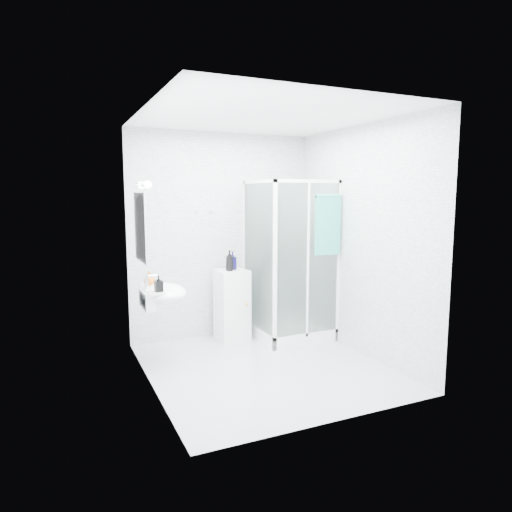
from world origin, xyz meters
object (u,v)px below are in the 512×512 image
shower_enclosure (287,304)px  shampoo_bottle_a (230,261)px  soap_dispenser_orange (149,279)px  hand_towel (328,223)px  wall_basin (162,294)px  shampoo_bottle_b (233,260)px  soap_dispenser_black (159,284)px  storage_cabinet (232,305)px

shower_enclosure → shampoo_bottle_a: 0.92m
shower_enclosure → soap_dispenser_orange: shower_enclosure is taller
shower_enclosure → shampoo_bottle_a: (-0.69, 0.21, 0.57)m
hand_towel → soap_dispenser_orange: 2.16m
wall_basin → shampoo_bottle_b: bearing=30.8°
shower_enclosure → shampoo_bottle_a: size_ratio=7.84×
shower_enclosure → soap_dispenser_black: 1.87m
shower_enclosure → wall_basin: bearing=-169.2°
storage_cabinet → shampoo_bottle_b: shampoo_bottle_b is taller
shampoo_bottle_a → shampoo_bottle_b: shampoo_bottle_a is taller
hand_towel → shampoo_bottle_b: bearing=143.2°
shampoo_bottle_b → soap_dispenser_orange: (-1.13, -0.47, -0.07)m
storage_cabinet → soap_dispenser_black: soap_dispenser_black is taller
wall_basin → hand_towel: size_ratio=0.78×
wall_basin → shampoo_bottle_a: (0.96, 0.53, 0.22)m
shower_enclosure → soap_dispenser_black: bearing=-163.7°
shower_enclosure → wall_basin: 1.72m
shower_enclosure → wall_basin: size_ratio=3.57×
shampoo_bottle_a → soap_dispenser_black: shampoo_bottle_a is taller
shower_enclosure → hand_towel: 1.16m
hand_towel → shampoo_bottle_b: 1.27m
shampoo_bottle_a → soap_dispenser_black: (-1.03, -0.72, -0.08)m
storage_cabinet → shampoo_bottle_b: bearing=55.7°
shampoo_bottle_b → shampoo_bottle_a: bearing=-129.6°
soap_dispenser_black → hand_towel: bearing=2.9°
storage_cabinet → hand_towel: bearing=-36.4°
shampoo_bottle_b → soap_dispenser_black: size_ratio=1.38×
soap_dispenser_orange → hand_towel: bearing=-6.5°
shower_enclosure → storage_cabinet: 0.70m
shampoo_bottle_b → soap_dispenser_black: 1.37m
hand_towel → shampoo_bottle_a: (-1.01, 0.61, -0.47)m
storage_cabinet → wall_basin: bearing=-153.1°
storage_cabinet → shampoo_bottle_a: size_ratio=3.50×
shower_enclosure → wall_basin: shower_enclosure is taller
hand_towel → shampoo_bottle_b: (-0.94, 0.70, -0.48)m
soap_dispenser_black → shower_enclosure: bearing=16.3°
shampoo_bottle_b → hand_towel: bearing=-36.8°
shower_enclosure → hand_towel: (0.32, -0.40, 1.04)m
wall_basin → soap_dispenser_black: bearing=-110.5°
storage_cabinet → shampoo_bottle_a: shampoo_bottle_a is taller
hand_towel → soap_dispenser_black: hand_towel is taller
shower_enclosure → soap_dispenser_orange: (-1.75, -0.17, 0.49)m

